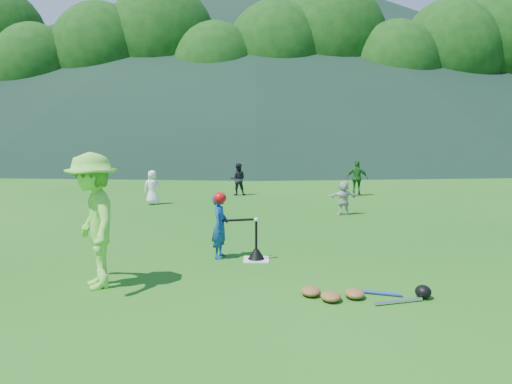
# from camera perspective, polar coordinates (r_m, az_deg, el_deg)

# --- Properties ---
(ground) EXTENTS (120.00, 120.00, 0.00)m
(ground) POSITION_cam_1_polar(r_m,az_deg,el_deg) (9.00, 0.03, -7.78)
(ground) COLOR #154F12
(ground) RESTS_ON ground
(home_plate) EXTENTS (0.45, 0.45, 0.02)m
(home_plate) POSITION_cam_1_polar(r_m,az_deg,el_deg) (9.00, 0.03, -7.72)
(home_plate) COLOR silver
(home_plate) RESTS_ON ground
(baseball) EXTENTS (0.08, 0.08, 0.08)m
(baseball) POSITION_cam_1_polar(r_m,az_deg,el_deg) (8.83, 0.03, -3.16)
(baseball) COLOR white
(baseball) RESTS_ON batting_tee
(batter_child) EXTENTS (0.36, 0.47, 1.18)m
(batter_child) POSITION_cam_1_polar(r_m,az_deg,el_deg) (9.05, -4.14, -3.88)
(batter_child) COLOR navy
(batter_child) RESTS_ON ground
(adult_coach) EXTENTS (1.24, 1.49, 2.00)m
(adult_coach) POSITION_cam_1_polar(r_m,az_deg,el_deg) (7.69, -18.09, -3.15)
(adult_coach) COLOR #75E343
(adult_coach) RESTS_ON ground
(fielder_a) EXTENTS (0.57, 0.43, 1.05)m
(fielder_a) POSITION_cam_1_polar(r_m,az_deg,el_deg) (15.54, -11.75, 0.52)
(fielder_a) COLOR white
(fielder_a) RESTS_ON ground
(fielder_b) EXTENTS (0.54, 0.43, 1.12)m
(fielder_b) POSITION_cam_1_polar(r_m,az_deg,el_deg) (17.29, -2.08, 1.47)
(fielder_b) COLOR black
(fielder_b) RESTS_ON ground
(fielder_c) EXTENTS (0.76, 0.46, 1.21)m
(fielder_c) POSITION_cam_1_polar(r_m,az_deg,el_deg) (17.52, 11.49, 1.57)
(fielder_c) COLOR #1D601D
(fielder_c) RESTS_ON ground
(fielder_d) EXTENTS (0.88, 0.36, 0.92)m
(fielder_d) POSITION_cam_1_polar(r_m,az_deg,el_deg) (13.66, 9.98, -0.65)
(fielder_d) COLOR silver
(fielder_d) RESTS_ON ground
(batting_tee) EXTENTS (0.30, 0.30, 0.68)m
(batting_tee) POSITION_cam_1_polar(r_m,az_deg,el_deg) (8.97, 0.03, -6.98)
(batting_tee) COLOR black
(batting_tee) RESTS_ON home_plate
(batter_gear) EXTENTS (0.73, 0.26, 0.54)m
(batter_gear) POSITION_cam_1_polar(r_m,az_deg,el_deg) (8.97, -4.02, -0.89)
(batter_gear) COLOR #BB0C11
(batter_gear) RESTS_ON ground
(equipment_pile) EXTENTS (1.80, 0.61, 0.19)m
(equipment_pile) POSITION_cam_1_polar(r_m,az_deg,el_deg) (7.20, 11.23, -11.32)
(equipment_pile) COLOR olive
(equipment_pile) RESTS_ON ground
(outfield_fence) EXTENTS (70.07, 0.08, 1.33)m
(outfield_fence) POSITION_cam_1_polar(r_m,az_deg,el_deg) (36.72, -0.06, 4.88)
(outfield_fence) COLOR gray
(outfield_fence) RESTS_ON ground
(tree_line) EXTENTS (70.04, 11.40, 14.82)m
(tree_line) POSITION_cam_1_polar(r_m,az_deg,el_deg) (42.91, 0.21, 15.31)
(tree_line) COLOR #382314
(tree_line) RESTS_ON ground
(distant_hills) EXTENTS (155.00, 140.00, 32.00)m
(distant_hills) POSITION_cam_1_polar(r_m,az_deg,el_deg) (91.69, -5.03, 15.37)
(distant_hills) COLOR black
(distant_hills) RESTS_ON ground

